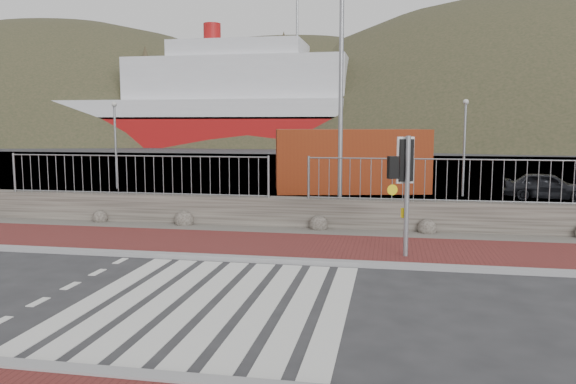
% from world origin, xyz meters
% --- Properties ---
extents(ground, '(220.00, 220.00, 0.00)m').
position_xyz_m(ground, '(0.00, 0.00, 0.00)').
color(ground, '#28282B').
rests_on(ground, ground).
extents(sidewalk_far, '(40.00, 3.00, 0.08)m').
position_xyz_m(sidewalk_far, '(0.00, 4.50, 0.04)').
color(sidewalk_far, maroon).
rests_on(sidewalk_far, ground).
extents(kerb_near, '(40.00, 0.25, 0.12)m').
position_xyz_m(kerb_near, '(0.00, -3.00, 0.05)').
color(kerb_near, gray).
rests_on(kerb_near, ground).
extents(kerb_far, '(40.00, 0.25, 0.12)m').
position_xyz_m(kerb_far, '(0.00, 3.00, 0.05)').
color(kerb_far, gray).
rests_on(kerb_far, ground).
extents(zebra_crossing, '(4.62, 5.60, 0.01)m').
position_xyz_m(zebra_crossing, '(-0.00, 0.00, 0.01)').
color(zebra_crossing, silver).
rests_on(zebra_crossing, ground).
extents(gravel_strip, '(40.00, 1.50, 0.06)m').
position_xyz_m(gravel_strip, '(0.00, 6.50, 0.03)').
color(gravel_strip, '#59544C').
rests_on(gravel_strip, ground).
extents(stone_wall, '(40.00, 0.60, 0.90)m').
position_xyz_m(stone_wall, '(0.00, 7.30, 0.45)').
color(stone_wall, '#443E37').
rests_on(stone_wall, ground).
extents(railing, '(18.07, 0.07, 1.22)m').
position_xyz_m(railing, '(0.00, 7.15, 1.82)').
color(railing, gray).
rests_on(railing, stone_wall).
extents(quay, '(120.00, 40.00, 0.50)m').
position_xyz_m(quay, '(0.00, 27.90, 0.00)').
color(quay, '#4C4C4F').
rests_on(quay, ground).
extents(water, '(220.00, 50.00, 0.05)m').
position_xyz_m(water, '(0.00, 62.90, 0.00)').
color(water, '#3F4C54').
rests_on(water, ground).
extents(ferry, '(50.00, 16.00, 20.00)m').
position_xyz_m(ferry, '(-24.65, 67.90, 5.36)').
color(ferry, maroon).
rests_on(ferry, ground).
extents(hills_backdrop, '(254.00, 90.00, 100.00)m').
position_xyz_m(hills_backdrop, '(6.74, 87.90, -23.05)').
color(hills_backdrop, '#2B301D').
rests_on(hills_backdrop, ground).
extents(traffic_signal_far, '(0.69, 0.44, 2.81)m').
position_xyz_m(traffic_signal_far, '(3.29, 3.84, 2.03)').
color(traffic_signal_far, gray).
rests_on(traffic_signal_far, ground).
extents(streetlight, '(1.65, 0.23, 7.76)m').
position_xyz_m(streetlight, '(1.56, 8.10, 4.37)').
color(streetlight, gray).
rests_on(streetlight, ground).
extents(shipping_container, '(7.27, 4.27, 2.84)m').
position_xyz_m(shipping_container, '(1.12, 16.84, 1.42)').
color(shipping_container, maroon).
rests_on(shipping_container, ground).
extents(car_a, '(3.53, 2.07, 1.13)m').
position_xyz_m(car_a, '(9.23, 15.24, 0.56)').
color(car_a, black).
rests_on(car_a, ground).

